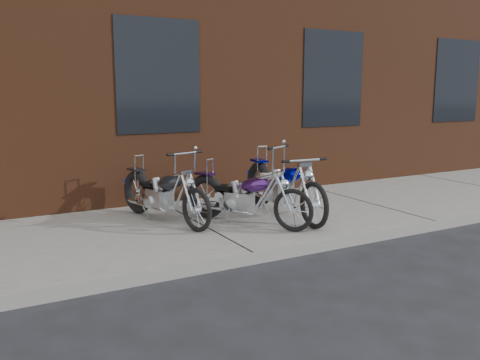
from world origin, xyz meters
TOP-DOWN VIEW (x-y plane):
  - ground at (0.00, 0.00)m, footprint 120.00×120.00m
  - sidewalk at (0.00, 1.50)m, footprint 22.00×3.00m
  - building_brick at (0.00, 8.00)m, footprint 22.00×10.00m
  - chopper_purple at (0.53, 1.16)m, footprint 1.06×1.78m
  - chopper_blue at (1.27, 1.34)m, footprint 0.54×2.23m
  - chopper_third at (-0.40, 1.85)m, footprint 0.69×1.99m

SIDE VIEW (x-z plane):
  - ground at x=0.00m, z-range 0.00..0.00m
  - sidewalk at x=0.00m, z-range 0.00..0.15m
  - chopper_purple at x=0.53m, z-range -0.05..1.07m
  - chopper_third at x=-0.40m, z-range 0.00..1.03m
  - chopper_blue at x=1.27m, z-range 0.07..1.03m
  - building_brick at x=0.00m, z-range 0.00..8.00m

